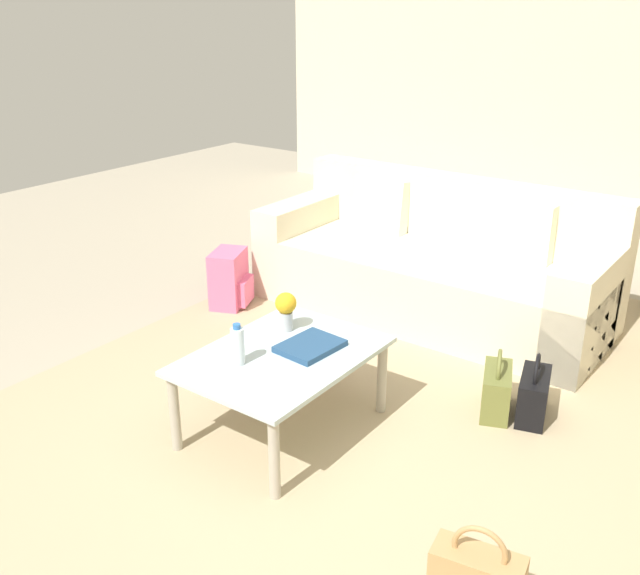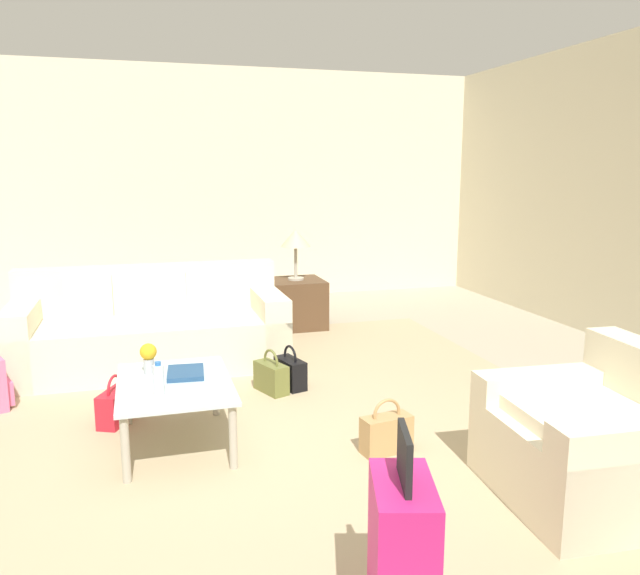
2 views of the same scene
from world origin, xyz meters
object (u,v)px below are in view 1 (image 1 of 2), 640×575
at_px(coffee_table, 282,363).
at_px(coffee_table_book, 310,346).
at_px(couch, 437,268).
at_px(handbag_olive, 496,390).
at_px(water_bottle, 238,346).
at_px(flower_vase, 286,308).
at_px(backpack_pink, 230,280).
at_px(handbag_black, 534,395).
at_px(handbag_red, 282,351).

distance_m(coffee_table, coffee_table_book, 0.16).
relative_size(couch, handbag_olive, 6.56).
bearing_deg(handbag_olive, water_bottle, -42.09).
height_order(flower_vase, backpack_pink, flower_vase).
height_order(coffee_table, flower_vase, flower_vase).
distance_m(couch, coffee_table_book, 1.69).
bearing_deg(coffee_table, coffee_table_book, 146.31).
relative_size(flower_vase, handbag_olive, 0.57).
bearing_deg(handbag_olive, handbag_black, 111.08).
xyz_separation_m(coffee_table, flower_vase, (-0.22, -0.15, 0.18)).
xyz_separation_m(handbag_olive, handbag_black, (-0.07, 0.17, 0.00)).
relative_size(water_bottle, backpack_pink, 0.51).
xyz_separation_m(coffee_table, handbag_red, (-0.47, -0.39, -0.24)).
bearing_deg(coffee_table_book, handbag_black, 134.35).
height_order(couch, coffee_table_book, couch).
distance_m(coffee_table, flower_vase, 0.32).
bearing_deg(coffee_table, backpack_pink, -127.89).
height_order(coffee_table_book, handbag_red, coffee_table_book).
relative_size(coffee_table_book, flower_vase, 1.46).
height_order(coffee_table, handbag_black, coffee_table).
bearing_deg(handbag_red, coffee_table, 39.57).
distance_m(water_bottle, backpack_pink, 1.72).
bearing_deg(coffee_table, handbag_black, 131.48).
distance_m(coffee_table, backpack_pink, 1.65).
xyz_separation_m(water_bottle, handbag_olive, (-0.98, 0.89, -0.39)).
bearing_deg(handbag_olive, handbag_red, -75.11).
xyz_separation_m(flower_vase, backpack_pink, (-0.78, -1.14, -0.36)).
distance_m(water_bottle, flower_vase, 0.42).
bearing_deg(couch, water_bottle, 0.00).
xyz_separation_m(handbag_black, backpack_pink, (-0.15, -2.25, 0.06)).
bearing_deg(handbag_black, backpack_pink, -93.89).
relative_size(couch, water_bottle, 11.51).
height_order(couch, handbag_red, couch).
xyz_separation_m(couch, water_bottle, (2.00, 0.00, 0.22)).
distance_m(couch, handbag_red, 1.37).
bearing_deg(backpack_pink, handbag_red, 59.39).
height_order(water_bottle, handbag_olive, water_bottle).
height_order(handbag_olive, handbag_red, same).
bearing_deg(water_bottle, handbag_olive, 137.91).
bearing_deg(flower_vase, water_bottle, 6.79).
distance_m(couch, handbag_black, 1.43).
relative_size(coffee_table, handbag_olive, 2.71).
distance_m(coffee_table_book, handbag_black, 1.19).
relative_size(flower_vase, handbag_red, 0.57).
height_order(coffee_table_book, flower_vase, flower_vase).
relative_size(handbag_olive, backpack_pink, 0.89).
bearing_deg(handbag_olive, flower_vase, -59.01).
height_order(coffee_table_book, handbag_olive, coffee_table_book).
bearing_deg(water_bottle, coffee_table, 153.43).
relative_size(handbag_red, backpack_pink, 0.89).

